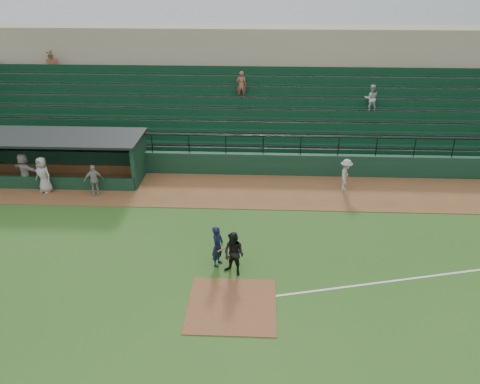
{
  "coord_description": "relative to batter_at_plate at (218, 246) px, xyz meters",
  "views": [
    {
      "loc": [
        0.88,
        -13.96,
        10.58
      ],
      "look_at": [
        0.0,
        5.0,
        1.4
      ],
      "focal_mm": 35.86,
      "sensor_mm": 36.0,
      "label": 1
    }
  ],
  "objects": [
    {
      "name": "runner",
      "position": [
        5.87,
        6.94,
        0.02
      ],
      "size": [
        0.88,
        1.19,
        1.64
      ],
      "primitive_type": "imported",
      "rotation": [
        0.0,
        0.0,
        1.29
      ],
      "color": "#A7A29C",
      "rests_on": "warning_track"
    },
    {
      "name": "stadium_structure",
      "position": [
        0.68,
        15.04,
        1.47
      ],
      "size": [
        38.0,
        13.08,
        6.4
      ],
      "color": "#10311E",
      "rests_on": "ground"
    },
    {
      "name": "foul_line",
      "position": [
        8.68,
        -0.22,
        -0.83
      ],
      "size": [
        17.49,
        4.44,
        0.01
      ],
      "primitive_type": "cube",
      "rotation": [
        0.0,
        0.0,
        0.24
      ],
      "color": "white",
      "rests_on": "ground"
    },
    {
      "name": "home_plate_dirt",
      "position": [
        0.68,
        -2.42,
        -0.82
      ],
      "size": [
        3.0,
        3.0,
        0.03
      ],
      "primitive_type": "cube",
      "color": "brown",
      "rests_on": "ground"
    },
    {
      "name": "dugout_player_c",
      "position": [
        -10.45,
        6.55,
        0.12
      ],
      "size": [
        1.79,
        1.16,
        1.85
      ],
      "primitive_type": "imported",
      "rotation": [
        0.0,
        0.0,
        2.75
      ],
      "color": "#A19B96",
      "rests_on": "warning_track"
    },
    {
      "name": "batter_at_plate",
      "position": [
        0.0,
        0.0,
        0.0
      ],
      "size": [
        1.09,
        0.72,
        1.66
      ],
      "color": "black",
      "rests_on": "ground"
    },
    {
      "name": "umpire",
      "position": [
        0.65,
        -0.56,
        0.03
      ],
      "size": [
        1.05,
        0.98,
        1.73
      ],
      "primitive_type": "imported",
      "rotation": [
        0.0,
        0.0,
        -0.51
      ],
      "color": "black",
      "rests_on": "ground"
    },
    {
      "name": "dugout_player_a",
      "position": [
        -6.66,
        5.81,
        -0.01
      ],
      "size": [
        1.0,
        0.74,
        1.58
      ],
      "primitive_type": "imported",
      "rotation": [
        0.0,
        0.0,
        0.43
      ],
      "color": "#A7A19C",
      "rests_on": "warning_track"
    },
    {
      "name": "dugout_player_b",
      "position": [
        -9.26,
        6.01,
        0.13
      ],
      "size": [
        1.06,
        0.88,
        1.86
      ],
      "primitive_type": "imported",
      "rotation": [
        0.0,
        0.0,
        -0.37
      ],
      "color": "#ACA6A1",
      "rests_on": "warning_track"
    },
    {
      "name": "ground",
      "position": [
        0.68,
        -1.42,
        -0.83
      ],
      "size": [
        90.0,
        90.0,
        0.0
      ],
      "primitive_type": "plane",
      "color": "#2C551B",
      "rests_on": "ground"
    },
    {
      "name": "warning_track",
      "position": [
        0.68,
        6.58,
        -0.82
      ],
      "size": [
        40.0,
        4.0,
        0.03
      ],
      "primitive_type": "cube",
      "color": "brown",
      "rests_on": "ground"
    },
    {
      "name": "dugout",
      "position": [
        -9.07,
        8.14,
        0.5
      ],
      "size": [
        8.9,
        3.2,
        2.42
      ],
      "color": "#10311E",
      "rests_on": "ground"
    }
  ]
}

